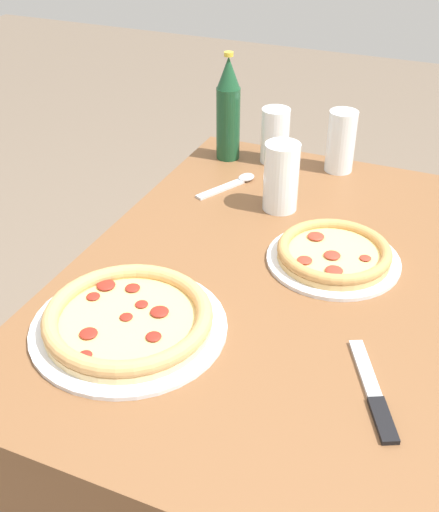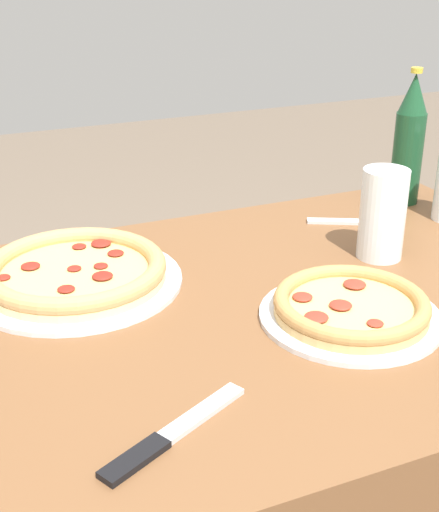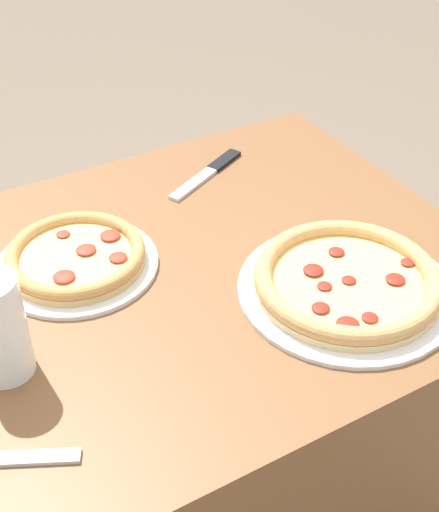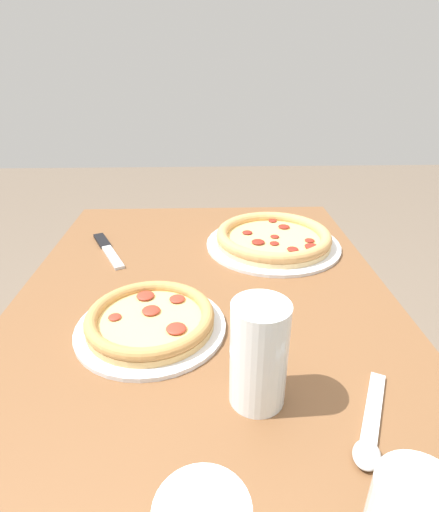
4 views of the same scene
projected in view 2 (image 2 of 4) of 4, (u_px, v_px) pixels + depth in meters
The scene contains 7 objects.
table at pixel (267, 486), 1.22m from camera, with size 1.10×0.75×0.72m.
pizza_veggie at pixel (351, 308), 1.01m from camera, with size 0.26×0.26×0.04m.
pizza_pepperoni at pixel (75, 272), 1.11m from camera, with size 0.33×0.33×0.04m.
glass_red_wine at pixel (382, 216), 1.18m from camera, with size 0.08×0.08×0.15m.
beer_bottle at pixel (409, 141), 1.41m from camera, with size 0.06×0.06×0.27m.
knife at pixel (170, 435), 0.78m from camera, with size 0.20×0.11×0.01m.
spoon at pixel (368, 221), 1.35m from camera, with size 0.16×0.10×0.02m.
Camera 2 is at (0.45, 0.84, 1.22)m, focal length 50.00 mm.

